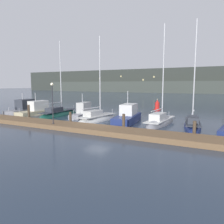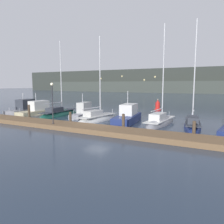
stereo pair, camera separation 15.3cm
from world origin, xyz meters
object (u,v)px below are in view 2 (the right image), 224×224
at_px(motorboat_berth_2, 36,112).
at_px(sailboat_berth_5, 97,120).
at_px(sailboat_berth_3, 59,115).
at_px(motorboat_berth_4, 83,115).
at_px(sailboat_berth_8, 192,127).
at_px(dock_lamppost, 52,97).
at_px(channel_buoy, 158,106).
at_px(motorboat_berth_6, 127,119).
at_px(sailboat_berth_7, 160,123).
at_px(motorboat_berth_1, 24,110).

distance_m(motorboat_berth_2, sailboat_berth_5, 10.88).
xyz_separation_m(sailboat_berth_3, motorboat_berth_4, (3.94, 0.33, 0.26)).
xyz_separation_m(sailboat_berth_5, sailboat_berth_8, (10.99, 0.95, 0.00)).
bearing_deg(sailboat_berth_8, dock_lamppost, -151.81).
relative_size(sailboat_berth_3, channel_buoy, 5.78).
bearing_deg(motorboat_berth_6, channel_buoy, 91.25).
xyz_separation_m(sailboat_berth_5, dock_lamppost, (-1.70, -5.85, 3.12)).
height_order(motorboat_berth_2, sailboat_berth_7, sailboat_berth_7).
height_order(motorboat_berth_2, sailboat_berth_5, sailboat_berth_5).
height_order(sailboat_berth_3, channel_buoy, sailboat_berth_3).
bearing_deg(motorboat_berth_2, motorboat_berth_1, 171.66).
bearing_deg(sailboat_berth_7, sailboat_berth_3, -178.84).
relative_size(motorboat_berth_6, sailboat_berth_8, 0.63).
bearing_deg(motorboat_berth_2, motorboat_berth_4, 8.47).
bearing_deg(sailboat_berth_5, sailboat_berth_3, 170.14).
bearing_deg(dock_lamppost, motorboat_berth_2, 145.52).
bearing_deg(motorboat_berth_2, sailboat_berth_5, -2.39).
bearing_deg(sailboat_berth_5, motorboat_berth_6, 14.54).
relative_size(sailboat_berth_3, sailboat_berth_7, 0.95).
xyz_separation_m(motorboat_berth_1, sailboat_berth_3, (6.94, 0.32, -0.28)).
bearing_deg(sailboat_berth_8, sailboat_berth_5, -175.04).
bearing_deg(dock_lamppost, sailboat_berth_5, 73.82).
relative_size(motorboat_berth_1, dock_lamppost, 1.67).
bearing_deg(motorboat_berth_2, motorboat_berth_6, 1.95).
distance_m(motorboat_berth_2, motorboat_berth_4, 7.66).
xyz_separation_m(motorboat_berth_1, motorboat_berth_4, (10.87, 0.64, -0.03)).
relative_size(motorboat_berth_1, motorboat_berth_6, 0.94).
relative_size(motorboat_berth_1, sailboat_berth_7, 0.59).
xyz_separation_m(motorboat_berth_2, sailboat_berth_3, (3.64, 0.80, -0.22)).
bearing_deg(motorboat_berth_4, sailboat_berth_5, -25.65).
bearing_deg(channel_buoy, sailboat_berth_3, -128.70).
bearing_deg(sailboat_berth_8, motorboat_berth_1, -179.96).
bearing_deg(motorboat_berth_6, sailboat_berth_3, 178.38).
distance_m(sailboat_berth_5, dock_lamppost, 6.84).
bearing_deg(sailboat_berth_8, sailboat_berth_7, 170.44).
xyz_separation_m(sailboat_berth_3, motorboat_berth_6, (10.89, -0.31, 0.28)).
relative_size(motorboat_berth_4, motorboat_berth_6, 0.73).
distance_m(motorboat_berth_2, sailboat_berth_8, 21.87).
bearing_deg(sailboat_berth_5, motorboat_berth_4, 154.35).
distance_m(motorboat_berth_2, sailboat_berth_7, 18.33).
bearing_deg(sailboat_berth_7, dock_lamppost, -140.95).
xyz_separation_m(motorboat_berth_2, channel_buoy, (14.23, 14.02, 0.40)).
height_order(motorboat_berth_4, sailboat_berth_7, sailboat_berth_7).
bearing_deg(sailboat_berth_3, sailboat_berth_8, -0.95).
relative_size(sailboat_berth_5, sailboat_berth_8, 0.93).
xyz_separation_m(motorboat_berth_1, sailboat_berth_8, (25.16, 0.02, -0.26)).
xyz_separation_m(motorboat_berth_6, dock_lamppost, (-5.35, -6.79, 2.86)).
distance_m(motorboat_berth_4, sailboat_berth_8, 14.30).
height_order(sailboat_berth_5, sailboat_berth_8, sailboat_berth_8).
bearing_deg(motorboat_berth_2, dock_lamppost, -34.48).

